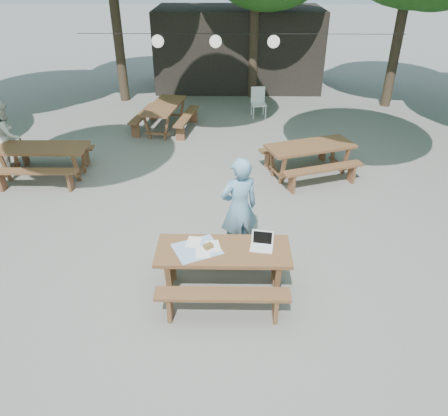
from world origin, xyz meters
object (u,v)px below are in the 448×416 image
main_picnic_table (223,269)px  woman (239,208)px  second_person (7,135)px  picnic_table_nw (45,161)px  plastic_chair (258,109)px

main_picnic_table → woman: (0.24, 0.94, 0.52)m
main_picnic_table → second_person: size_ratio=1.21×
main_picnic_table → picnic_table_nw: bearing=137.3°
woman → second_person: 6.39m
main_picnic_table → plastic_chair: (0.97, 8.21, -0.13)m
main_picnic_table → plastic_chair: bearing=83.2°
main_picnic_table → woman: bearing=75.5°
second_person → plastic_chair: bearing=-73.5°
picnic_table_nw → plastic_chair: bearing=39.8°
main_picnic_table → plastic_chair: size_ratio=2.22×
main_picnic_table → woman: 1.10m
main_picnic_table → second_person: 6.76m
picnic_table_nw → second_person: 1.19m
picnic_table_nw → second_person: second_person is taller
second_person → plastic_chair: second_person is taller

